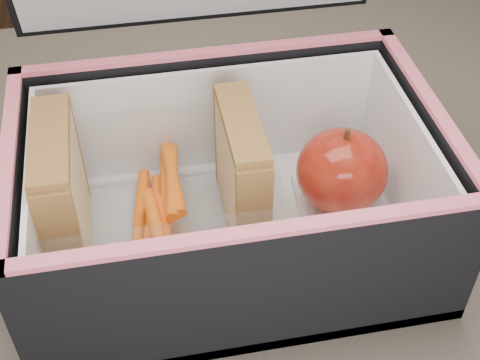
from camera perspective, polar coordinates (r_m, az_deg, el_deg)
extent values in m
cube|color=brown|center=(0.60, 2.30, -5.68)|extent=(1.20, 0.80, 0.03)
cube|color=beige|center=(0.54, -15.77, -1.40)|extent=(0.01, 0.10, 0.11)
cube|color=#CE6A72|center=(0.54, -14.79, -1.60)|extent=(0.01, 0.10, 0.10)
cube|color=beige|center=(0.54, -13.96, -1.17)|extent=(0.01, 0.10, 0.11)
cube|color=brown|center=(0.50, -15.99, 3.28)|extent=(0.03, 0.10, 0.01)
cube|color=beige|center=(0.54, -0.72, 0.35)|extent=(0.01, 0.10, 0.10)
cube|color=#CE6A72|center=(0.54, 0.14, 0.15)|extent=(0.01, 0.09, 0.09)
cube|color=beige|center=(0.54, 1.00, 0.57)|extent=(0.01, 0.10, 0.10)
cube|color=brown|center=(0.50, 0.15, 4.91)|extent=(0.03, 0.10, 0.01)
cylinder|color=#FF6500|center=(0.57, -7.05, -2.84)|extent=(0.02, 0.09, 0.01)
cylinder|color=#FF6500|center=(0.54, -7.64, -4.87)|extent=(0.02, 0.09, 0.01)
cylinder|color=#FF6500|center=(0.57, -5.74, 0.17)|extent=(0.01, 0.09, 0.01)
cylinder|color=#FF6500|center=(0.56, -6.71, -3.90)|extent=(0.03, 0.09, 0.01)
cylinder|color=#FF6500|center=(0.54, -6.39, -4.77)|extent=(0.01, 0.09, 0.01)
cylinder|color=#FF6500|center=(0.53, -7.00, -4.55)|extent=(0.02, 0.09, 0.01)
cylinder|color=#FF6500|center=(0.58, -8.45, -2.30)|extent=(0.02, 0.09, 0.01)
cylinder|color=#FF6500|center=(0.58, -6.28, -0.73)|extent=(0.02, 0.09, 0.01)
cylinder|color=#FF6500|center=(0.57, -5.81, -0.08)|extent=(0.02, 0.09, 0.01)
cube|color=white|center=(0.59, 8.25, -1.83)|extent=(0.08, 0.08, 0.01)
ellipsoid|color=#840905|center=(0.57, 8.69, 0.77)|extent=(0.08, 0.08, 0.07)
cylinder|color=#422D17|center=(0.54, 9.12, 3.85)|extent=(0.00, 0.01, 0.01)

